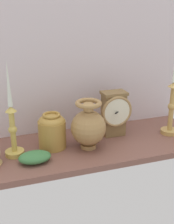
{
  "coord_description": "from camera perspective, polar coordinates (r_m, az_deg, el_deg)",
  "views": [
    {
      "loc": [
        -35.25,
        -103.88,
        54.43
      ],
      "look_at": [
        -0.17,
        0.0,
        14.0
      ],
      "focal_mm": 47.76,
      "sensor_mm": 36.0,
      "label": 1
    }
  ],
  "objects": [
    {
      "name": "ground_plane",
      "position": [
        1.23,
        0.07,
        -6.65
      ],
      "size": [
        100.0,
        36.0,
        2.4
      ],
      "primitive_type": "cube",
      "color": "brown"
    },
    {
      "name": "back_wall",
      "position": [
        1.29,
        -2.6,
        10.45
      ],
      "size": [
        120.0,
        2.0,
        65.0
      ],
      "primitive_type": "cube",
      "color": "silver",
      "rests_on": "ground_plane"
    },
    {
      "name": "mantel_clock",
      "position": [
        1.27,
        5.22,
        -0.17
      ],
      "size": [
        13.55,
        9.28,
        19.36
      ],
      "color": "brown",
      "rests_on": "ground_plane"
    },
    {
      "name": "candlestick_tall_left",
      "position": [
        1.13,
        -14.11,
        -2.73
      ],
      "size": [
        7.15,
        7.15,
        36.09
      ],
      "color": "gold",
      "rests_on": "ground_plane"
    },
    {
      "name": "candlestick_tall_center",
      "position": [
        1.32,
        16.03,
        2.16
      ],
      "size": [
        7.55,
        7.55,
        42.73
      ],
      "color": "tan",
      "rests_on": "ground_plane"
    },
    {
      "name": "brass_vase_bulbous",
      "position": [
        1.16,
        0.27,
        -2.74
      ],
      "size": [
        13.88,
        13.88,
        19.48
      ],
      "color": "#A67D48",
      "rests_on": "ground_plane"
    },
    {
      "name": "brass_vase_jar",
      "position": [
        1.18,
        -6.71,
        -3.45
      ],
      "size": [
        10.88,
        10.88,
        14.28
      ],
      "color": "#AE8339",
      "rests_on": "ground_plane"
    },
    {
      "name": "ivy_sprig",
      "position": [
        1.1,
        -9.96,
        -8.5
      ],
      "size": [
        11.85,
        8.29,
        3.94
      ],
      "color": "#3D7841",
      "rests_on": "ground_plane"
    }
  ]
}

